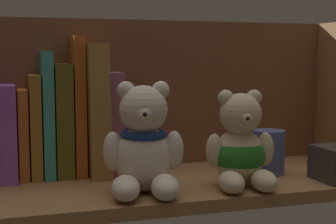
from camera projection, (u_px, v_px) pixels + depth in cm
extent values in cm
cube|color=olive|center=(151.00, 188.00, 83.31)|extent=(78.78, 25.50, 2.00)
cube|color=brown|center=(132.00, 99.00, 94.54)|extent=(81.18, 1.20, 29.34)
cube|color=#9C50C0|center=(7.00, 132.00, 85.42)|extent=(3.14, 12.39, 15.94)
cube|color=#CC6429|center=(23.00, 133.00, 86.24)|extent=(1.64, 9.06, 15.12)
cube|color=olive|center=(35.00, 126.00, 86.70)|extent=(1.84, 10.15, 17.52)
cube|color=teal|center=(47.00, 114.00, 87.11)|extent=(1.83, 9.95, 21.45)
cube|color=brown|center=(63.00, 120.00, 88.00)|extent=(2.88, 9.85, 19.37)
cube|color=#B8541C|center=(78.00, 106.00, 88.53)|extent=(1.88, 9.55, 24.02)
cube|color=olive|center=(94.00, 109.00, 89.45)|extent=(3.67, 14.52, 22.80)
cube|color=#905170|center=(112.00, 122.00, 90.66)|extent=(2.50, 10.65, 17.85)
ellipsoid|color=beige|center=(143.00, 158.00, 76.99)|extent=(8.72, 8.00, 10.26)
sphere|color=beige|center=(143.00, 109.00, 75.69)|extent=(7.29, 7.29, 7.29)
sphere|color=beige|center=(126.00, 90.00, 75.62)|extent=(2.74, 2.74, 2.74)
sphere|color=beige|center=(160.00, 90.00, 76.17)|extent=(2.74, 2.74, 2.74)
sphere|color=beige|center=(144.00, 114.00, 73.18)|extent=(2.74, 2.74, 2.74)
sphere|color=black|center=(145.00, 114.00, 72.22)|extent=(0.96, 0.96, 0.96)
ellipsoid|color=beige|center=(126.00, 188.00, 72.22)|extent=(5.35, 7.50, 3.65)
ellipsoid|color=beige|center=(165.00, 187.00, 72.82)|extent=(5.35, 7.50, 3.65)
ellipsoid|color=beige|center=(113.00, 151.00, 75.86)|extent=(3.48, 3.48, 5.93)
ellipsoid|color=beige|center=(174.00, 150.00, 76.84)|extent=(3.48, 3.48, 5.93)
torus|color=navy|center=(143.00, 134.00, 76.60)|extent=(7.00, 7.00, 1.31)
ellipsoid|color=beige|center=(239.00, 156.00, 80.87)|extent=(7.94, 7.28, 9.34)
sphere|color=beige|center=(241.00, 114.00, 79.69)|extent=(6.64, 6.64, 6.64)
sphere|color=beige|center=(226.00, 98.00, 79.47)|extent=(2.49, 2.49, 2.49)
sphere|color=beige|center=(254.00, 97.00, 80.27)|extent=(2.49, 2.49, 2.49)
sphere|color=beige|center=(245.00, 118.00, 77.42)|extent=(2.49, 2.49, 2.49)
sphere|color=black|center=(247.00, 119.00, 76.56)|extent=(0.87, 0.87, 0.87)
ellipsoid|color=beige|center=(231.00, 182.00, 76.40)|extent=(4.50, 6.65, 3.32)
ellipsoid|color=beige|center=(264.00, 181.00, 77.28)|extent=(4.50, 6.65, 3.32)
ellipsoid|color=beige|center=(214.00, 151.00, 79.56)|extent=(3.02, 3.02, 5.40)
ellipsoid|color=beige|center=(265.00, 149.00, 81.01)|extent=(3.02, 3.02, 5.40)
ellipsoid|color=#216C20|center=(239.00, 155.00, 80.84)|extent=(8.59, 7.94, 6.54)
cylinder|color=#4C5B99|center=(269.00, 152.00, 89.01)|extent=(5.68, 5.68, 7.72)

